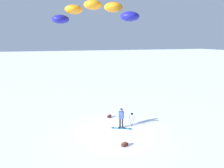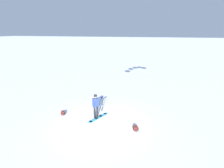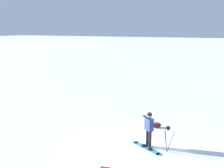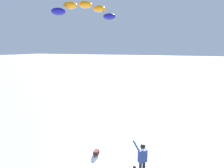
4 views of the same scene
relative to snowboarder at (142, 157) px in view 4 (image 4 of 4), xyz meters
The scene contains 4 objects.
ground_plane 1.45m from the snowboarder, 49.95° to the right, with size 300.00×300.00×0.00m, color white.
snowboarder is the anchor object (origin of this frame).
traction_kite 9.80m from the snowboarder, 35.84° to the right, with size 3.50×4.18×1.04m.
gear_bag_small 3.25m from the snowboarder, 17.41° to the right, with size 0.51×0.71×0.27m.
Camera 4 is at (-2.20, 8.61, 6.26)m, focal length 29.36 mm.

